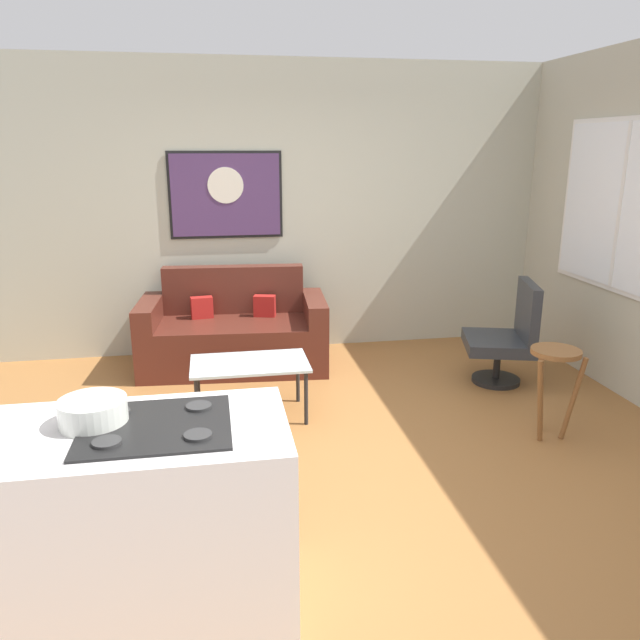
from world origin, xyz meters
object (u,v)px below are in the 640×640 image
at_px(mixing_bowl, 93,412).
at_px(wall_painting, 226,195).
at_px(bar_stool, 554,369).
at_px(couch, 234,334).
at_px(coffee_table, 250,367).
at_px(armchair, 509,336).

distance_m(mixing_bowl, wall_painting, 3.70).
bearing_deg(bar_stool, mixing_bowl, -156.18).
xyz_separation_m(couch, coffee_table, (0.07, -1.16, 0.09)).
xyz_separation_m(armchair, mixing_bowl, (-3.00, -2.28, 0.54)).
height_order(bar_stool, wall_painting, wall_painting).
distance_m(bar_stool, wall_painting, 3.35).
xyz_separation_m(coffee_table, wall_painting, (-0.08, 1.63, 1.16)).
relative_size(armchair, wall_painting, 0.84).
xyz_separation_m(couch, bar_stool, (2.14, -1.88, 0.21)).
bearing_deg(couch, mixing_bowl, -102.21).
bearing_deg(mixing_bowl, wall_painting, 79.51).
height_order(armchair, mixing_bowl, mixing_bowl).
height_order(couch, coffee_table, couch).
relative_size(coffee_table, wall_painting, 0.82).
relative_size(bar_stool, mixing_bowl, 2.39).
relative_size(coffee_table, mixing_bowl, 3.20).
distance_m(bar_stool, mixing_bowl, 3.11).
xyz_separation_m(bar_stool, wall_painting, (-2.15, 2.35, 1.04)).
height_order(coffee_table, wall_painting, wall_painting).
bearing_deg(bar_stool, wall_painting, 132.43).
height_order(armchair, bar_stool, armchair).
bearing_deg(coffee_table, wall_painting, 92.90).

